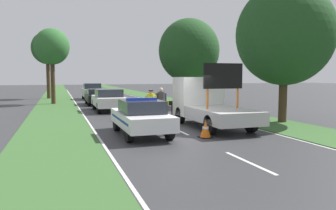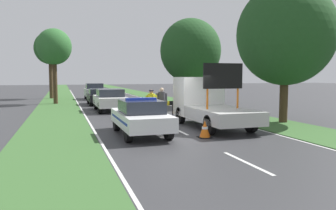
{
  "view_description": "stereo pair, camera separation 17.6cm",
  "coord_description": "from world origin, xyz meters",
  "px_view_note": "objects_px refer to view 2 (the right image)",
  "views": [
    {
      "loc": [
        -5.14,
        -13.72,
        2.48
      ],
      "look_at": [
        -0.22,
        0.87,
        1.1
      ],
      "focal_mm": 35.0,
      "sensor_mm": 36.0,
      "label": 1
    },
    {
      "loc": [
        -4.97,
        -13.78,
        2.48
      ],
      "look_at": [
        -0.22,
        0.87,
        1.1
      ],
      "focal_mm": 35.0,
      "sensor_mm": 36.0,
      "label": 2
    }
  ],
  "objects_px": {
    "queued_car_sedan_black": "(99,96)",
    "traffic_cone_centre_front": "(162,117)",
    "police_officer": "(151,103)",
    "pedestrian_civilian": "(162,101)",
    "queued_car_van_white": "(110,99)",
    "police_car": "(141,117)",
    "roadside_tree_far_left": "(191,46)",
    "utility_pole": "(177,61)",
    "work_truck": "(207,103)",
    "road_barrier": "(152,105)",
    "queued_car_sedan_silver": "(94,91)",
    "roadside_tree_mid_left": "(286,34)",
    "traffic_cone_near_police": "(205,129)",
    "roadside_tree_mid_right": "(54,47)",
    "roadside_tree_near_left": "(191,51)",
    "roadside_tree_near_right": "(50,49)"
  },
  "relations": [
    {
      "from": "queued_car_van_white",
      "to": "roadside_tree_far_left",
      "type": "height_order",
      "value": "roadside_tree_far_left"
    },
    {
      "from": "queued_car_sedan_black",
      "to": "queued_car_van_white",
      "type": "bearing_deg",
      "value": 92.0
    },
    {
      "from": "traffic_cone_near_police",
      "to": "queued_car_sedan_black",
      "type": "height_order",
      "value": "queued_car_sedan_black"
    },
    {
      "from": "pedestrian_civilian",
      "to": "utility_pole",
      "type": "bearing_deg",
      "value": 55.37
    },
    {
      "from": "queued_car_van_white",
      "to": "utility_pole",
      "type": "distance_m",
      "value": 9.95
    },
    {
      "from": "work_truck",
      "to": "traffic_cone_centre_front",
      "type": "relative_size",
      "value": 11.2
    },
    {
      "from": "queued_car_van_white",
      "to": "roadside_tree_mid_left",
      "type": "height_order",
      "value": "roadside_tree_mid_left"
    },
    {
      "from": "traffic_cone_centre_front",
      "to": "work_truck",
      "type": "bearing_deg",
      "value": -54.13
    },
    {
      "from": "queued_car_sedan_silver",
      "to": "roadside_tree_mid_left",
      "type": "height_order",
      "value": "roadside_tree_mid_left"
    },
    {
      "from": "traffic_cone_near_police",
      "to": "roadside_tree_far_left",
      "type": "height_order",
      "value": "roadside_tree_far_left"
    },
    {
      "from": "queued_car_sedan_black",
      "to": "roadside_tree_near_left",
      "type": "distance_m",
      "value": 8.8
    },
    {
      "from": "police_officer",
      "to": "queued_car_van_white",
      "type": "xyz_separation_m",
      "value": [
        -1.36,
        6.2,
        -0.22
      ]
    },
    {
      "from": "queued_car_sedan_black",
      "to": "work_truck",
      "type": "bearing_deg",
      "value": 105.47
    },
    {
      "from": "queued_car_van_white",
      "to": "queued_car_sedan_silver",
      "type": "distance_m",
      "value": 12.15
    },
    {
      "from": "queued_car_sedan_silver",
      "to": "roadside_tree_mid_left",
      "type": "bearing_deg",
      "value": 110.71
    },
    {
      "from": "police_car",
      "to": "work_truck",
      "type": "height_order",
      "value": "work_truck"
    },
    {
      "from": "police_car",
      "to": "roadside_tree_far_left",
      "type": "bearing_deg",
      "value": 56.88
    },
    {
      "from": "pedestrian_civilian",
      "to": "traffic_cone_near_police",
      "type": "bearing_deg",
      "value": -100.61
    },
    {
      "from": "police_officer",
      "to": "roadside_tree_near_left",
      "type": "height_order",
      "value": "roadside_tree_near_left"
    },
    {
      "from": "work_truck",
      "to": "roadside_tree_mid_right",
      "type": "distance_m",
      "value": 17.68
    },
    {
      "from": "roadside_tree_near_left",
      "to": "queued_car_sedan_silver",
      "type": "bearing_deg",
      "value": 120.29
    },
    {
      "from": "queued_car_sedan_black",
      "to": "traffic_cone_centre_front",
      "type": "bearing_deg",
      "value": 100.63
    },
    {
      "from": "traffic_cone_near_police",
      "to": "roadside_tree_far_left",
      "type": "relative_size",
      "value": 0.1
    },
    {
      "from": "queued_car_sedan_silver",
      "to": "utility_pole",
      "type": "relative_size",
      "value": 0.54
    },
    {
      "from": "police_car",
      "to": "pedestrian_civilian",
      "type": "distance_m",
      "value": 4.84
    },
    {
      "from": "traffic_cone_centre_front",
      "to": "utility_pole",
      "type": "relative_size",
      "value": 0.07
    },
    {
      "from": "traffic_cone_centre_front",
      "to": "queued_car_sedan_silver",
      "type": "height_order",
      "value": "queued_car_sedan_silver"
    },
    {
      "from": "roadside_tree_near_left",
      "to": "queued_car_sedan_black",
      "type": "bearing_deg",
      "value": 147.44
    },
    {
      "from": "police_car",
      "to": "roadside_tree_far_left",
      "type": "relative_size",
      "value": 0.64
    },
    {
      "from": "road_barrier",
      "to": "roadside_tree_near_left",
      "type": "height_order",
      "value": "roadside_tree_near_left"
    },
    {
      "from": "police_car",
      "to": "road_barrier",
      "type": "relative_size",
      "value": 1.42
    },
    {
      "from": "queued_car_van_white",
      "to": "queued_car_sedan_black",
      "type": "height_order",
      "value": "queued_car_van_white"
    },
    {
      "from": "pedestrian_civilian",
      "to": "roadside_tree_mid_right",
      "type": "height_order",
      "value": "roadside_tree_mid_right"
    },
    {
      "from": "roadside_tree_mid_right",
      "to": "traffic_cone_near_police",
      "type": "bearing_deg",
      "value": -72.1
    },
    {
      "from": "pedestrian_civilian",
      "to": "traffic_cone_near_police",
      "type": "height_order",
      "value": "pedestrian_civilian"
    },
    {
      "from": "traffic_cone_near_police",
      "to": "roadside_tree_near_left",
      "type": "relative_size",
      "value": 0.1
    },
    {
      "from": "police_officer",
      "to": "traffic_cone_centre_front",
      "type": "relative_size",
      "value": 3.52
    },
    {
      "from": "queued_car_sedan_black",
      "to": "roadside_tree_near_right",
      "type": "relative_size",
      "value": 0.55
    },
    {
      "from": "utility_pole",
      "to": "traffic_cone_near_police",
      "type": "bearing_deg",
      "value": -105.93
    },
    {
      "from": "roadside_tree_near_left",
      "to": "roadside_tree_far_left",
      "type": "height_order",
      "value": "roadside_tree_far_left"
    },
    {
      "from": "road_barrier",
      "to": "roadside_tree_mid_right",
      "type": "relative_size",
      "value": 0.49
    },
    {
      "from": "road_barrier",
      "to": "police_officer",
      "type": "xyz_separation_m",
      "value": [
        -0.28,
        -1.02,
        0.2
      ]
    },
    {
      "from": "traffic_cone_near_police",
      "to": "queued_car_sedan_silver",
      "type": "height_order",
      "value": "queued_car_sedan_silver"
    },
    {
      "from": "police_officer",
      "to": "pedestrian_civilian",
      "type": "relative_size",
      "value": 0.96
    },
    {
      "from": "police_officer",
      "to": "queued_car_sedan_silver",
      "type": "relative_size",
      "value": 0.44
    },
    {
      "from": "traffic_cone_near_police",
      "to": "traffic_cone_centre_front",
      "type": "height_order",
      "value": "traffic_cone_near_police"
    },
    {
      "from": "roadside_tree_mid_right",
      "to": "roadside_tree_far_left",
      "type": "height_order",
      "value": "roadside_tree_far_left"
    },
    {
      "from": "police_officer",
      "to": "queued_car_van_white",
      "type": "relative_size",
      "value": 0.38
    },
    {
      "from": "roadside_tree_near_right",
      "to": "roadside_tree_mid_right",
      "type": "distance_m",
      "value": 7.36
    },
    {
      "from": "utility_pole",
      "to": "roadside_tree_mid_right",
      "type": "bearing_deg",
      "value": 174.91
    }
  ]
}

